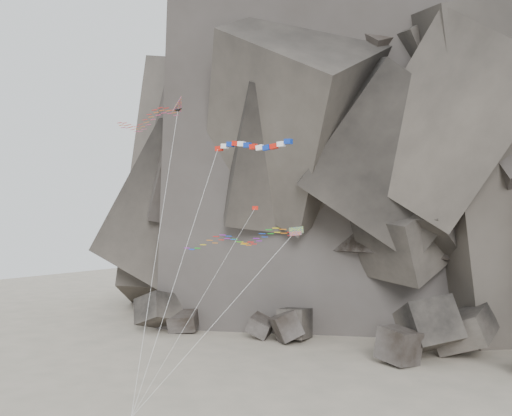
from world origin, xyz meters
The scene contains 7 objects.
ground centered at (0.00, 0.00, 0.00)m, with size 260.00×260.00×0.00m, color #AB9D8A.
headland centered at (0.00, 70.00, 42.00)m, with size 110.00×70.00×84.00m, color #504941, non-canonical shape.
boulder_field centered at (3.29, 33.87, 2.25)m, with size 70.12×18.29×9.14m.
delta_kite centered at (-9.21, 1.68, 29.67)m, with size 12.00×9.80×30.03m.
banner_kite centered at (3.84, 2.60, 26.00)m, with size 10.46×10.78×25.11m.
parafoil_kite centered at (2.76, 1.43, 17.03)m, with size 13.68×9.48×16.65m.
pennant_kite centered at (2.93, 0.56, 16.18)m, with size 6.69×10.35×18.57m.
Camera 1 is at (33.13, -44.46, 18.89)m, focal length 40.00 mm.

